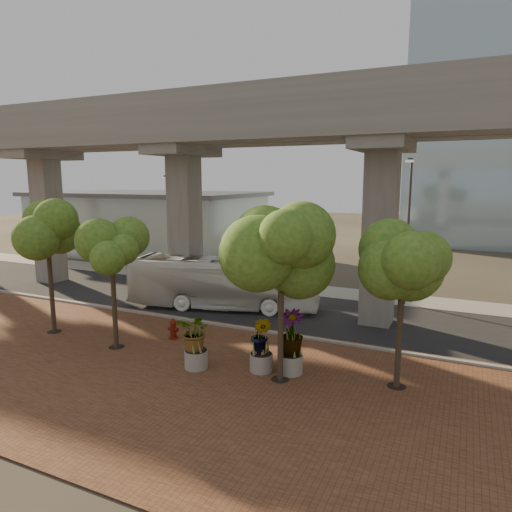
% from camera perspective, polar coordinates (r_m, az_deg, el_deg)
% --- Properties ---
extents(ground, '(160.00, 160.00, 0.00)m').
position_cam_1_polar(ground, '(25.33, 0.31, -7.90)').
color(ground, '#332D25').
rests_on(ground, ground).
extents(brick_plaza, '(70.00, 13.00, 0.06)m').
position_cam_1_polar(brick_plaza, '(18.81, -10.25, -14.35)').
color(brick_plaza, brown).
rests_on(brick_plaza, ground).
extents(asphalt_road, '(90.00, 8.00, 0.04)m').
position_cam_1_polar(asphalt_road, '(27.07, 2.08, -6.70)').
color(asphalt_road, black).
rests_on(asphalt_road, ground).
extents(curb_strip, '(70.00, 0.25, 0.16)m').
position_cam_1_polar(curb_strip, '(23.59, -1.75, -9.03)').
color(curb_strip, gray).
rests_on(curb_strip, ground).
extents(far_sidewalk, '(90.00, 3.00, 0.06)m').
position_cam_1_polar(far_sidewalk, '(32.04, 5.92, -4.14)').
color(far_sidewalk, gray).
rests_on(far_sidewalk, ground).
extents(transit_viaduct, '(72.00, 5.60, 12.40)m').
position_cam_1_polar(transit_viaduct, '(25.99, 2.18, 8.87)').
color(transit_viaduct, gray).
rests_on(transit_viaduct, ground).
extents(station_pavilion, '(23.00, 13.00, 6.30)m').
position_cam_1_polar(station_pavilion, '(48.62, -13.41, 4.16)').
color(station_pavilion, '#A1B3B8').
rests_on(station_pavilion, ground).
extents(transit_bus, '(11.54, 5.25, 3.13)m').
position_cam_1_polar(transit_bus, '(27.07, -4.10, -3.34)').
color(transit_bus, silver).
rests_on(transit_bus, ground).
extents(fire_hydrant, '(0.50, 0.45, 1.00)m').
position_cam_1_polar(fire_hydrant, '(22.43, -10.30, -8.95)').
color(fire_hydrant, '#65160B').
rests_on(fire_hydrant, ground).
extents(planter_front, '(2.11, 2.11, 2.32)m').
position_cam_1_polar(planter_front, '(18.69, -7.55, -9.70)').
color(planter_front, '#A9A498').
rests_on(planter_front, ground).
extents(planter_right, '(2.38, 2.38, 2.55)m').
position_cam_1_polar(planter_right, '(18.08, 4.37, -9.86)').
color(planter_right, '#B0AA9F').
rests_on(planter_right, ground).
extents(planter_left, '(2.03, 2.03, 2.24)m').
position_cam_1_polar(planter_left, '(18.28, 0.65, -10.22)').
color(planter_left, gray).
rests_on(planter_left, ground).
extents(street_tree_far_west, '(3.61, 3.61, 6.63)m').
position_cam_1_polar(street_tree_far_west, '(24.25, -24.66, 2.59)').
color(street_tree_far_west, '#413125').
rests_on(street_tree_far_west, ground).
extents(street_tree_near_west, '(3.04, 3.04, 5.83)m').
position_cam_1_polar(street_tree_near_west, '(21.00, -17.63, 0.56)').
color(street_tree_near_west, '#413125').
rests_on(street_tree_near_west, ground).
extents(street_tree_near_east, '(4.38, 4.38, 6.71)m').
position_cam_1_polar(street_tree_near_east, '(16.65, 3.18, -0.31)').
color(street_tree_near_east, '#413125').
rests_on(street_tree_near_east, ground).
extents(street_tree_far_east, '(3.76, 3.76, 6.58)m').
position_cam_1_polar(street_tree_far_east, '(16.84, 17.95, -0.14)').
color(street_tree_far_east, '#413125').
rests_on(street_tree_far_east, ground).
extents(streetlamp_west, '(0.39, 1.14, 7.84)m').
position_cam_1_polar(streetlamp_west, '(35.40, -10.41, 4.53)').
color(streetlamp_west, '#2C2D31').
rests_on(streetlamp_west, ground).
extents(streetlamp_east, '(0.43, 1.27, 8.76)m').
position_cam_1_polar(streetlamp_east, '(28.56, 18.48, 4.08)').
color(streetlamp_east, '#333439').
rests_on(streetlamp_east, ground).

